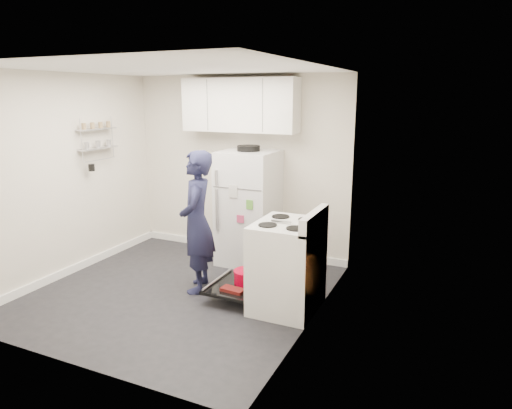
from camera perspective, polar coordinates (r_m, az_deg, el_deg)
The scene contains 7 objects.
room at distance 5.13m, azimuth -10.21°, elevation 1.82°, with size 3.21×3.21×2.51m.
electric_range at distance 4.86m, azimuth 3.78°, elevation -7.75°, with size 0.66×0.76×1.10m.
open_oven_door at distance 5.20m, azimuth -1.88°, elevation -9.59°, with size 0.55×0.70×0.23m.
refrigerator at distance 6.10m, azimuth -0.92°, elevation -0.35°, with size 0.72×0.74×1.59m.
upper_cabinets at distance 6.17m, azimuth -2.02°, elevation 12.32°, with size 1.60×0.33×0.70m, color silver.
wall_shelf_rack at distance 6.35m, azimuth -19.25°, elevation 7.78°, with size 0.14×0.60×0.61m.
person at distance 5.25m, azimuth -7.40°, elevation -2.18°, with size 0.60×0.39×1.64m, color #181A37.
Camera 1 is at (2.84, -4.10, 2.23)m, focal length 32.00 mm.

